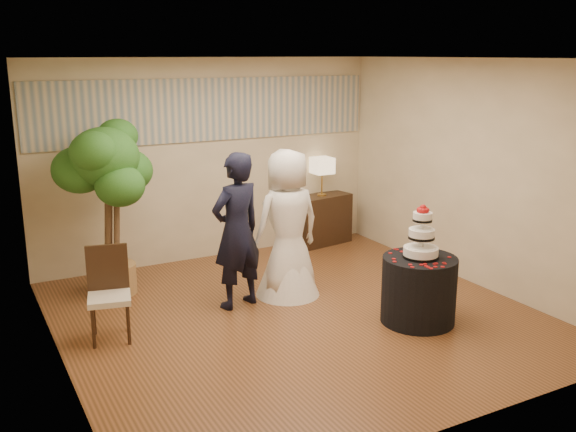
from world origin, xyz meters
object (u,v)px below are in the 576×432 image
ficus_tree (108,208)px  side_chair (109,295)px  table_lamp (322,177)px  console (321,220)px  cake_table (419,290)px  bride (288,224)px  groom (237,231)px  wedding_cake (422,231)px

ficus_tree → side_chair: ficus_tree is taller
ficus_tree → table_lamp: bearing=10.3°
console → side_chair: size_ratio=0.95×
cake_table → console: (0.61, 3.04, 0.01)m
bride → table_lamp: (1.48, 1.65, 0.16)m
console → ficus_tree: (-3.34, -0.61, 0.69)m
cake_table → ficus_tree: ficus_tree is taller
groom → console: groom is taller
wedding_cake → console: (0.61, 3.04, -0.64)m
console → table_lamp: size_ratio=1.57×
console → ficus_tree: ficus_tree is taller
wedding_cake → table_lamp: (0.61, 3.04, 0.03)m
table_lamp → ficus_tree: 3.39m
wedding_cake → console: 3.17m
wedding_cake → ficus_tree: (-2.72, 2.43, 0.05)m
table_lamp → wedding_cake: bearing=-101.4°
wedding_cake → console: wedding_cake is taller
bride → ficus_tree: (-1.86, 1.04, 0.18)m
wedding_cake → bride: bearing=121.9°
groom → wedding_cake: bearing=123.8°
groom → ficus_tree: size_ratio=0.84×
groom → wedding_cake: groom is taller
cake_table → wedding_cake: 0.66m
groom → ficus_tree: bearing=-57.4°
wedding_cake → side_chair: 3.30m
bride → wedding_cake: size_ratio=3.06×
cake_table → side_chair: (-3.05, 1.13, 0.11)m
table_lamp → cake_table: bearing=-101.4°
bride → console: bride is taller
cake_table → side_chair: side_chair is taller
console → side_chair: (-3.67, -1.91, 0.10)m
wedding_cake → side_chair: wedding_cake is taller
cake_table → wedding_cake: wedding_cake is taller
bride → table_lamp: bride is taller
bride → wedding_cake: bride is taller
cake_table → console: console is taller
groom → cake_table: (1.54, -1.35, -0.53)m
cake_table → wedding_cake: (0.00, 0.00, 0.66)m
groom → cake_table: bearing=123.8°
bride → table_lamp: size_ratio=3.07×
cake_table → console: 3.10m
groom → wedding_cake: (1.54, -1.35, 0.12)m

